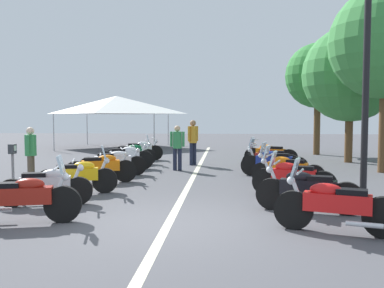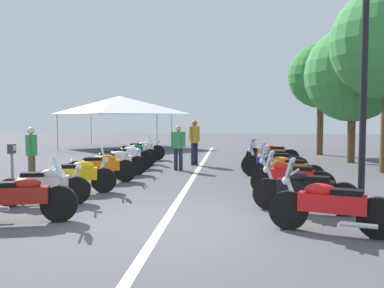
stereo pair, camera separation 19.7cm
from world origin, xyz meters
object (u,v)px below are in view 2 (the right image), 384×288
at_px(parking_meter, 12,161).
at_px(event_tent, 120,105).
at_px(motorcycle_left_row_6, 133,153).
at_px(motorcycle_left_row_7, 141,150).
at_px(motorcycle_left_row_0, 18,197).
at_px(street_lamp_twin_globe, 365,32).
at_px(motorcycle_right_row_5, 271,158).
at_px(bystander_3, 194,139).
at_px(roadside_tree_0, 353,74).
at_px(motorcycle_right_row_1, 303,189).
at_px(motorcycle_right_row_3, 286,169).
at_px(motorcycle_left_row_5, 127,156).
at_px(motorcycle_left_row_2, 77,175).
at_px(roadside_tree_1, 321,76).
at_px(bystander_0, 31,150).
at_px(bystander_4, 178,144).
at_px(motorcycle_right_row_2, 291,177).
at_px(motorcycle_right_row_6, 271,154).
at_px(motorcycle_right_row_4, 273,162).
at_px(motorcycle_left_row_4, 114,162).
at_px(motorcycle_right_row_0, 330,205).
at_px(motorcycle_left_row_3, 101,167).
at_px(motorcycle_left_row_1, 45,185).

height_order(parking_meter, event_tent, event_tent).
xyz_separation_m(motorcycle_left_row_6, motorcycle_left_row_7, (1.58, 0.00, 0.00)).
bearing_deg(motorcycle_left_row_0, street_lamp_twin_globe, 3.01).
height_order(motorcycle_right_row_5, bystander_3, bystander_3).
height_order(motorcycle_left_row_6, roadside_tree_0, roadside_tree_0).
relative_size(motorcycle_right_row_1, roadside_tree_0, 0.36).
bearing_deg(street_lamp_twin_globe, event_tent, 30.68).
height_order(motorcycle_right_row_3, street_lamp_twin_globe, street_lamp_twin_globe).
bearing_deg(street_lamp_twin_globe, motorcycle_left_row_5, 48.84).
height_order(motorcycle_left_row_2, motorcycle_left_row_7, motorcycle_left_row_2).
relative_size(motorcycle_right_row_1, roadside_tree_1, 0.37).
xyz_separation_m(bystander_0, event_tent, (13.92, 1.16, 1.71)).
relative_size(bystander_0, bystander_4, 1.01).
height_order(motorcycle_right_row_2, motorcycle_right_row_5, motorcycle_right_row_2).
bearing_deg(bystander_4, motorcycle_right_row_3, -125.90).
bearing_deg(parking_meter, bystander_4, 60.61).
distance_m(motorcycle_right_row_6, bystander_4, 3.88).
relative_size(motorcycle_left_row_6, motorcycle_right_row_4, 0.97).
relative_size(bystander_0, roadside_tree_1, 0.29).
xyz_separation_m(motorcycle_left_row_6, roadside_tree_1, (5.15, -8.37, 3.50)).
xyz_separation_m(motorcycle_left_row_5, roadside_tree_0, (3.06, -8.79, 3.20)).
bearing_deg(bystander_3, motorcycle_left_row_2, 112.23).
height_order(motorcycle_left_row_5, roadside_tree_1, roadside_tree_1).
bearing_deg(motorcycle_left_row_0, motorcycle_left_row_4, 75.51).
bearing_deg(bystander_3, parking_meter, 106.42).
bearing_deg(motorcycle_right_row_6, motorcycle_right_row_4, 111.51).
height_order(motorcycle_left_row_2, parking_meter, parking_meter).
bearing_deg(motorcycle_right_row_0, bystander_3, -53.67).
xyz_separation_m(motorcycle_right_row_6, street_lamp_twin_globe, (-7.33, -1.21, 3.21)).
distance_m(motorcycle_left_row_2, motorcycle_left_row_4, 3.18).
distance_m(roadside_tree_0, roadside_tree_1, 3.64).
bearing_deg(motorcycle_right_row_1, roadside_tree_1, -86.78).
height_order(bystander_3, bystander_4, bystander_3).
bearing_deg(motorcycle_right_row_1, bystander_4, -46.10).
height_order(parking_meter, roadside_tree_0, roadside_tree_0).
bearing_deg(bystander_3, roadside_tree_1, -96.62).
height_order(motorcycle_left_row_5, motorcycle_right_row_1, motorcycle_right_row_1).
xyz_separation_m(motorcycle_right_row_4, event_tent, (12.02, 8.24, 2.17)).
height_order(motorcycle_left_row_4, bystander_4, bystander_4).
bearing_deg(parking_meter, motorcycle_left_row_7, 82.80).
bearing_deg(motorcycle_left_row_7, event_tent, 94.17).
bearing_deg(motorcycle_left_row_5, bystander_4, -16.52).
bearing_deg(motorcycle_right_row_2, motorcycle_right_row_3, -74.74).
bearing_deg(motorcycle_right_row_2, motorcycle_left_row_2, 19.14).
bearing_deg(motorcycle_left_row_3, motorcycle_left_row_2, -111.25).
relative_size(motorcycle_left_row_5, bystander_4, 1.29).
bearing_deg(motorcycle_right_row_4, motorcycle_right_row_6, -76.09).
relative_size(motorcycle_right_row_3, event_tent, 0.31).
bearing_deg(motorcycle_left_row_5, motorcycle_left_row_2, -102.48).
height_order(motorcycle_left_row_1, motorcycle_left_row_3, motorcycle_left_row_3).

